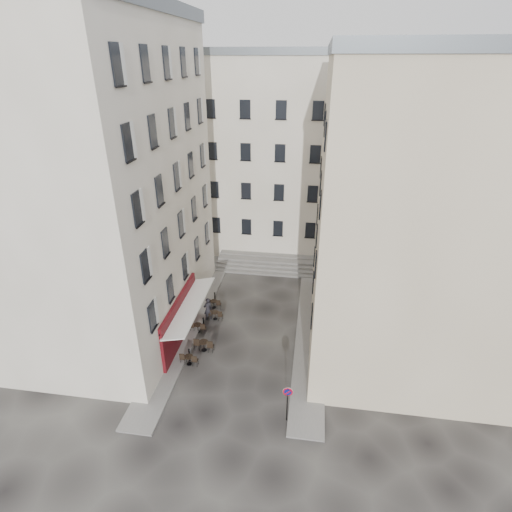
% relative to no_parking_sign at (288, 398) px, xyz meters
% --- Properties ---
extents(ground, '(90.00, 90.00, 0.00)m').
position_rel_no_parking_sign_xyz_m(ground, '(-3.43, 4.86, -1.67)').
color(ground, black).
rests_on(ground, ground).
extents(sidewalk_left, '(2.00, 22.00, 0.12)m').
position_rel_no_parking_sign_xyz_m(sidewalk_left, '(-7.93, 8.86, -1.61)').
color(sidewalk_left, slate).
rests_on(sidewalk_left, ground).
extents(sidewalk_right, '(2.00, 18.00, 0.12)m').
position_rel_no_parking_sign_xyz_m(sidewalk_right, '(1.07, 7.86, -1.61)').
color(sidewalk_right, slate).
rests_on(sidewalk_right, ground).
extents(building_left, '(12.20, 16.20, 20.60)m').
position_rel_no_parking_sign_xyz_m(building_left, '(-13.93, 7.86, 8.64)').
color(building_left, beige).
rests_on(building_left, ground).
extents(building_right, '(12.20, 14.20, 18.60)m').
position_rel_no_parking_sign_xyz_m(building_right, '(7.07, 8.36, 7.64)').
color(building_right, tan).
rests_on(building_right, ground).
extents(building_back, '(18.20, 10.20, 18.60)m').
position_rel_no_parking_sign_xyz_m(building_back, '(-4.43, 23.86, 7.64)').
color(building_back, beige).
rests_on(building_back, ground).
extents(cafe_storefront, '(1.74, 7.30, 3.50)m').
position_rel_no_parking_sign_xyz_m(cafe_storefront, '(-7.75, 5.86, 0.20)').
color(cafe_storefront, '#4B0A0F').
rests_on(cafe_storefront, ground).
extents(stone_steps, '(9.00, 3.15, 0.80)m').
position_rel_no_parking_sign_xyz_m(stone_steps, '(-3.43, 17.44, -1.27)').
color(stone_steps, '#64625F').
rests_on(stone_steps, ground).
extents(bollard_near, '(0.12, 0.12, 0.98)m').
position_rel_no_parking_sign_xyz_m(bollard_near, '(-6.68, 3.86, -1.15)').
color(bollard_near, black).
rests_on(bollard_near, ground).
extents(bollard_mid, '(0.12, 0.12, 0.98)m').
position_rel_no_parking_sign_xyz_m(bollard_mid, '(-6.68, 7.36, -1.15)').
color(bollard_mid, black).
rests_on(bollard_mid, ground).
extents(bollard_far, '(0.12, 0.12, 0.98)m').
position_rel_no_parking_sign_xyz_m(bollard_far, '(-6.68, 10.86, -1.15)').
color(bollard_far, black).
rests_on(bollard_far, ground).
extents(no_parking_sign, '(0.54, 0.10, 2.36)m').
position_rel_no_parking_sign_xyz_m(no_parking_sign, '(0.00, 0.00, 0.00)').
color(no_parking_sign, black).
rests_on(no_parking_sign, ground).
extents(bistro_table_a, '(1.20, 0.56, 0.84)m').
position_rel_no_parking_sign_xyz_m(bistro_table_a, '(-6.60, 3.52, -1.24)').
color(bistro_table_a, black).
rests_on(bistro_table_a, ground).
extents(bistro_table_b, '(1.36, 0.64, 0.95)m').
position_rel_no_parking_sign_xyz_m(bistro_table_b, '(-6.00, 4.99, -1.19)').
color(bistro_table_b, black).
rests_on(bistro_table_b, ground).
extents(bistro_table_c, '(1.20, 0.56, 0.84)m').
position_rel_no_parking_sign_xyz_m(bistro_table_c, '(-6.97, 6.91, -1.24)').
color(bistro_table_c, black).
rests_on(bistro_table_c, ground).
extents(bistro_table_d, '(1.19, 0.56, 0.84)m').
position_rel_no_parking_sign_xyz_m(bistro_table_d, '(-6.11, 8.61, -1.24)').
color(bistro_table_d, black).
rests_on(bistro_table_d, ground).
extents(bistro_table_e, '(1.17, 0.55, 0.82)m').
position_rel_no_parking_sign_xyz_m(bistro_table_e, '(-6.58, 10.11, -1.25)').
color(bistro_table_e, black).
rests_on(bistro_table_e, ground).
extents(pedestrian, '(0.81, 0.76, 1.86)m').
position_rel_no_parking_sign_xyz_m(pedestrian, '(-6.63, 8.56, -0.74)').
color(pedestrian, black).
rests_on(pedestrian, ground).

